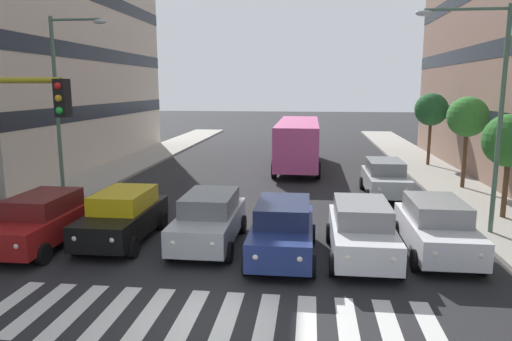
{
  "coord_description": "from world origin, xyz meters",
  "views": [
    {
      "loc": [
        -2.25,
        9.65,
        5.17
      ],
      "look_at": [
        -0.3,
        -7.07,
        2.15
      ],
      "focal_mm": 32.83,
      "sensor_mm": 36.0,
      "label": 1
    }
  ],
  "objects_px": {
    "street_lamp_right": "(64,94)",
    "street_tree_3": "(431,110)",
    "car_0": "(436,227)",
    "car_5": "(42,220)",
    "car_3": "(209,219)",
    "car_4": "(123,216)",
    "bus_behind_traffic": "(298,139)",
    "street_tree_2": "(468,117)",
    "street_lamp_left": "(487,97)",
    "street_tree_1": "(510,141)",
    "car_1": "(362,230)",
    "car_row2_0": "(385,178)",
    "car_2": "(283,229)"
  },
  "relations": [
    {
      "from": "car_1",
      "to": "street_lamp_right",
      "type": "xyz_separation_m",
      "value": [
        12.1,
        -5.17,
        4.0
      ]
    },
    {
      "from": "car_2",
      "to": "car_3",
      "type": "height_order",
      "value": "same"
    },
    {
      "from": "car_0",
      "to": "car_4",
      "type": "relative_size",
      "value": 1.0
    },
    {
      "from": "car_1",
      "to": "car_3",
      "type": "relative_size",
      "value": 1.0
    },
    {
      "from": "street_tree_1",
      "to": "street_lamp_left",
      "type": "bearing_deg",
      "value": 50.89
    },
    {
      "from": "car_4",
      "to": "car_5",
      "type": "xyz_separation_m",
      "value": [
        2.42,
        0.83,
        0.0
      ]
    },
    {
      "from": "street_tree_2",
      "to": "street_lamp_left",
      "type": "bearing_deg",
      "value": 76.48
    },
    {
      "from": "car_2",
      "to": "car_3",
      "type": "xyz_separation_m",
      "value": [
        2.47,
        -0.85,
        0.0
      ]
    },
    {
      "from": "street_tree_1",
      "to": "street_tree_3",
      "type": "height_order",
      "value": "street_tree_3"
    },
    {
      "from": "car_row2_0",
      "to": "street_lamp_right",
      "type": "height_order",
      "value": "street_lamp_right"
    },
    {
      "from": "car_row2_0",
      "to": "car_1",
      "type": "bearing_deg",
      "value": 77.04
    },
    {
      "from": "street_tree_1",
      "to": "car_3",
      "type": "bearing_deg",
      "value": 20.88
    },
    {
      "from": "street_lamp_right",
      "to": "street_tree_3",
      "type": "distance_m",
      "value": 21.92
    },
    {
      "from": "car_0",
      "to": "street_lamp_left",
      "type": "distance_m",
      "value": 4.87
    },
    {
      "from": "street_lamp_left",
      "to": "car_3",
      "type": "bearing_deg",
      "value": 12.78
    },
    {
      "from": "bus_behind_traffic",
      "to": "street_lamp_right",
      "type": "height_order",
      "value": "street_lamp_right"
    },
    {
      "from": "car_4",
      "to": "car_row2_0",
      "type": "relative_size",
      "value": 1.0
    },
    {
      "from": "car_3",
      "to": "street_lamp_right",
      "type": "xyz_separation_m",
      "value": [
        7.24,
        -4.53,
        4.0
      ]
    },
    {
      "from": "car_row2_0",
      "to": "street_tree_1",
      "type": "relative_size",
      "value": 1.1
    },
    {
      "from": "car_1",
      "to": "car_2",
      "type": "distance_m",
      "value": 2.4
    },
    {
      "from": "car_3",
      "to": "street_tree_3",
      "type": "xyz_separation_m",
      "value": [
        -10.93,
        -16.74,
        2.83
      ]
    },
    {
      "from": "car_1",
      "to": "car_0",
      "type": "bearing_deg",
      "value": -166.11
    },
    {
      "from": "car_row2_0",
      "to": "street_lamp_left",
      "type": "xyz_separation_m",
      "value": [
        -2.3,
        5.85,
        3.93
      ]
    },
    {
      "from": "car_1",
      "to": "car_row2_0",
      "type": "height_order",
      "value": "same"
    },
    {
      "from": "street_tree_1",
      "to": "car_1",
      "type": "bearing_deg",
      "value": 38.72
    },
    {
      "from": "car_3",
      "to": "street_lamp_right",
      "type": "bearing_deg",
      "value": -32.05
    },
    {
      "from": "car_0",
      "to": "street_lamp_right",
      "type": "distance_m",
      "value": 15.66
    },
    {
      "from": "car_1",
      "to": "car_5",
      "type": "height_order",
      "value": "same"
    },
    {
      "from": "car_2",
      "to": "street_lamp_right",
      "type": "distance_m",
      "value": 11.8
    },
    {
      "from": "car_0",
      "to": "bus_behind_traffic",
      "type": "distance_m",
      "value": 16.24
    },
    {
      "from": "bus_behind_traffic",
      "to": "car_5",
      "type": "bearing_deg",
      "value": 64.16
    },
    {
      "from": "car_2",
      "to": "street_lamp_left",
      "type": "bearing_deg",
      "value": -156.34
    },
    {
      "from": "street_tree_3",
      "to": "car_5",
      "type": "bearing_deg",
      "value": 47.05
    },
    {
      "from": "bus_behind_traffic",
      "to": "car_3",
      "type": "bearing_deg",
      "value": 80.91
    },
    {
      "from": "car_2",
      "to": "street_tree_1",
      "type": "bearing_deg",
      "value": -149.18
    },
    {
      "from": "street_tree_1",
      "to": "street_tree_3",
      "type": "xyz_separation_m",
      "value": [
        -0.14,
        -12.62,
        0.57
      ]
    },
    {
      "from": "car_row2_0",
      "to": "street_tree_3",
      "type": "bearing_deg",
      "value": -114.91
    },
    {
      "from": "car_4",
      "to": "street_lamp_right",
      "type": "bearing_deg",
      "value": -46.49
    },
    {
      "from": "car_2",
      "to": "street_tree_3",
      "type": "xyz_separation_m",
      "value": [
        -8.46,
        -17.59,
        2.83
      ]
    },
    {
      "from": "street_lamp_left",
      "to": "street_tree_3",
      "type": "relative_size",
      "value": 1.65
    },
    {
      "from": "car_3",
      "to": "street_tree_1",
      "type": "distance_m",
      "value": 11.77
    },
    {
      "from": "street_lamp_left",
      "to": "street_tree_2",
      "type": "relative_size",
      "value": 1.68
    },
    {
      "from": "car_2",
      "to": "street_lamp_left",
      "type": "distance_m",
      "value": 8.26
    },
    {
      "from": "car_5",
      "to": "street_lamp_left",
      "type": "bearing_deg",
      "value": -168.86
    },
    {
      "from": "car_0",
      "to": "car_3",
      "type": "xyz_separation_m",
      "value": [
        7.19,
        -0.06,
        0.0
      ]
    },
    {
      "from": "car_0",
      "to": "car_5",
      "type": "distance_m",
      "value": 12.6
    },
    {
      "from": "car_3",
      "to": "car_4",
      "type": "height_order",
      "value": "same"
    },
    {
      "from": "street_lamp_left",
      "to": "street_lamp_right",
      "type": "relative_size",
      "value": 0.97
    },
    {
      "from": "car_3",
      "to": "car_5",
      "type": "height_order",
      "value": "same"
    },
    {
      "from": "car_3",
      "to": "bus_behind_traffic",
      "type": "relative_size",
      "value": 0.42
    }
  ]
}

